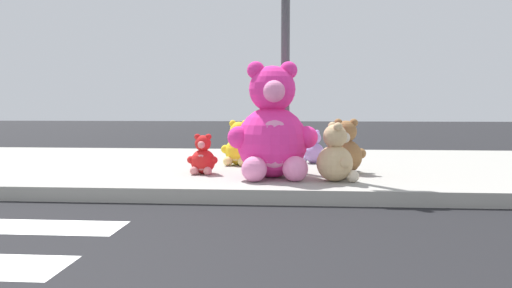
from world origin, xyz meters
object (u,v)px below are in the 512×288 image
Objects in this scene: plush_lavender at (313,150)px; plush_red at (203,158)px; plush_yellow at (238,147)px; plush_white at (278,146)px; sign_pole at (285,35)px; plush_tan at (337,158)px; plush_pink_large at (272,131)px; plush_brown at (345,151)px.

plush_red is at bearing -139.14° from plush_lavender.
plush_white is at bearing 7.57° from plush_yellow.
sign_pole is 4.98× the size of plush_tan.
plush_pink_large is at bearing -91.77° from plush_white.
plush_pink_large is at bearing -65.12° from plush_yellow.
sign_pole is 5.13× the size of plush_yellow.
plush_pink_large is (-0.14, -0.59, -1.17)m from sign_pole.
plush_white reaches higher than plush_tan.
plush_tan is at bearing -47.41° from plush_yellow.
plush_lavender is 0.72× the size of plush_brown.
plush_tan reaches higher than plush_yellow.
plush_lavender is at bearing 64.51° from sign_pole.
plush_yellow reaches higher than plush_lavender.
plush_white is at bearing -154.01° from plush_lavender.
plush_yellow is (0.33, 0.88, 0.06)m from plush_red.
plush_red is 0.73× the size of plush_brown.
plush_brown is (1.72, 0.24, 0.07)m from plush_red.
plush_brown is at bearing 75.78° from plush_tan.
plush_white is (0.55, 0.07, 0.01)m from plush_yellow.
plush_yellow is at bearing 69.33° from plush_red.
plush_lavender is at bearing 25.99° from plush_white.
plush_tan is at bearing -64.51° from plush_white.
plush_pink_large reaches higher than plush_red.
plush_red is 0.74× the size of plush_white.
plush_lavender is at bearing 95.85° from plush_tan.
plush_pink_large is at bearing -151.66° from plush_brown.
sign_pole is 6.62× the size of plush_red.
plush_brown is 1.03× the size of plush_tan.
plush_pink_large reaches higher than plush_lavender.
plush_yellow is 0.94× the size of plush_brown.
plush_red is at bearing 164.68° from plush_pink_large.
plush_red is (-0.98, -0.36, -1.50)m from sign_pole.
plush_pink_large is 0.94m from plush_red.
plush_lavender is at bearing 69.44° from plush_pink_large.
plush_brown is 1.02× the size of plush_white.
sign_pole is at bearing 171.17° from plush_brown.
plush_tan is at bearing -54.76° from sign_pole.
plush_yellow is 0.97× the size of plush_tan.
plush_yellow reaches higher than plush_red.
sign_pole is at bearing 125.24° from plush_tan.
plush_red is 0.94m from plush_yellow.
plush_brown is (0.74, -0.12, -1.43)m from sign_pole.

